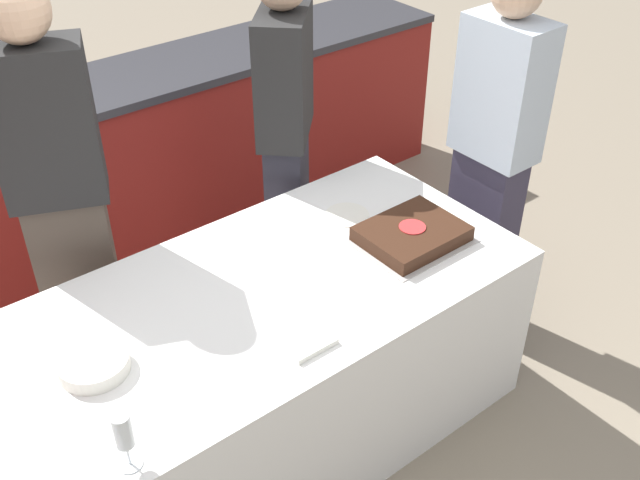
{
  "coord_description": "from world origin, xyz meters",
  "views": [
    {
      "loc": [
        -0.99,
        -1.7,
        2.37
      ],
      "look_at": [
        0.36,
        0.0,
        0.82
      ],
      "focal_mm": 42.0,
      "sensor_mm": 36.0,
      "label": 1
    }
  ],
  "objects_px": {
    "cake": "(412,234)",
    "person_cutting_cake": "(286,139)",
    "person_seated_right": "(492,157)",
    "person_standing_back": "(62,203)",
    "wine_glass": "(123,433)",
    "plate_stack": "(93,364)"
  },
  "relations": [
    {
      "from": "person_cutting_cake",
      "to": "cake",
      "type": "bearing_deg",
      "value": 44.01
    },
    {
      "from": "plate_stack",
      "to": "person_seated_right",
      "type": "xyz_separation_m",
      "value": [
        1.79,
        -0.0,
        0.1
      ]
    },
    {
      "from": "cake",
      "to": "wine_glass",
      "type": "bearing_deg",
      "value": -168.06
    },
    {
      "from": "cake",
      "to": "person_standing_back",
      "type": "relative_size",
      "value": 0.24
    },
    {
      "from": "cake",
      "to": "person_seated_right",
      "type": "bearing_deg",
      "value": 10.92
    },
    {
      "from": "wine_glass",
      "to": "person_seated_right",
      "type": "bearing_deg",
      "value": 11.64
    },
    {
      "from": "person_cutting_cake",
      "to": "person_standing_back",
      "type": "xyz_separation_m",
      "value": [
        -1.01,
        0.0,
        0.07
      ]
    },
    {
      "from": "plate_stack",
      "to": "person_cutting_cake",
      "type": "bearing_deg",
      "value": 29.07
    },
    {
      "from": "cake",
      "to": "person_standing_back",
      "type": "distance_m",
      "value": 1.29
    },
    {
      "from": "cake",
      "to": "person_standing_back",
      "type": "height_order",
      "value": "person_standing_back"
    },
    {
      "from": "plate_stack",
      "to": "person_cutting_cake",
      "type": "height_order",
      "value": "person_cutting_cake"
    },
    {
      "from": "person_seated_right",
      "to": "person_standing_back",
      "type": "height_order",
      "value": "person_standing_back"
    },
    {
      "from": "person_seated_right",
      "to": "person_standing_back",
      "type": "xyz_separation_m",
      "value": [
        -1.57,
        0.69,
        0.05
      ]
    },
    {
      "from": "wine_glass",
      "to": "person_cutting_cake",
      "type": "relative_size",
      "value": 0.12
    },
    {
      "from": "cake",
      "to": "person_cutting_cake",
      "type": "relative_size",
      "value": 0.25
    },
    {
      "from": "cake",
      "to": "plate_stack",
      "type": "xyz_separation_m",
      "value": [
        -1.23,
        0.11,
        -0.01
      ]
    },
    {
      "from": "plate_stack",
      "to": "person_standing_back",
      "type": "bearing_deg",
      "value": 72.21
    },
    {
      "from": "plate_stack",
      "to": "person_cutting_cake",
      "type": "distance_m",
      "value": 1.41
    },
    {
      "from": "cake",
      "to": "person_cutting_cake",
      "type": "bearing_deg",
      "value": 90.0
    },
    {
      "from": "cake",
      "to": "wine_glass",
      "type": "height_order",
      "value": "wine_glass"
    },
    {
      "from": "cake",
      "to": "plate_stack",
      "type": "distance_m",
      "value": 1.23
    },
    {
      "from": "wine_glass",
      "to": "person_seated_right",
      "type": "distance_m",
      "value": 1.91
    }
  ]
}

